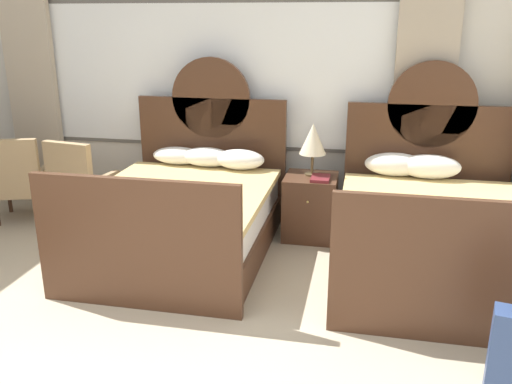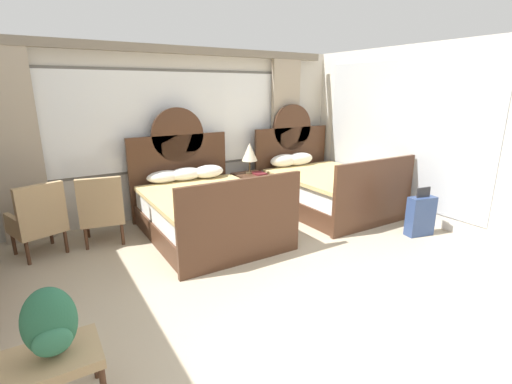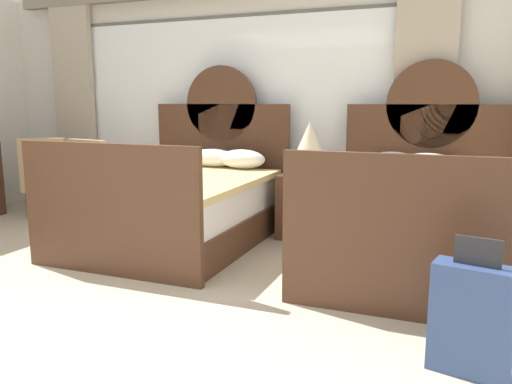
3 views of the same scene
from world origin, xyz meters
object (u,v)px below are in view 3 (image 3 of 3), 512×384
at_px(table_lamp_on_nightstand, 310,138).
at_px(armchair_by_window_left, 99,179).
at_px(suitcase_on_floor, 473,319).
at_px(armchair_by_window_centre, 49,176).
at_px(bed_near_mirror, 418,223).
at_px(bed_near_window, 180,203).
at_px(book_on_nightstand, 315,175).
at_px(nightstand_between_beds, 307,205).

height_order(table_lamp_on_nightstand, armchair_by_window_left, table_lamp_on_nightstand).
bearing_deg(suitcase_on_floor, armchair_by_window_centre, 156.16).
height_order(armchair_by_window_left, armchair_by_window_centre, same).
xyz_separation_m(bed_near_mirror, armchair_by_window_left, (-3.56, 0.43, 0.10)).
xyz_separation_m(table_lamp_on_nightstand, armchair_by_window_left, (-2.44, -0.23, -0.53)).
height_order(bed_near_mirror, armchair_by_window_centre, bed_near_mirror).
bearing_deg(bed_near_window, armchair_by_window_left, 162.14).
height_order(armchair_by_window_centre, suitcase_on_floor, armchair_by_window_centre).
bearing_deg(bed_near_mirror, armchair_by_window_centre, 174.26).
xyz_separation_m(bed_near_window, armchair_by_window_left, (-1.31, 0.42, 0.10)).
height_order(bed_near_mirror, table_lamp_on_nightstand, bed_near_mirror).
bearing_deg(suitcase_on_floor, bed_near_window, 147.99).
xyz_separation_m(book_on_nightstand, armchair_by_window_centre, (-3.28, -0.08, -0.18)).
height_order(nightstand_between_beds, armchair_by_window_centre, armchair_by_window_centre).
bearing_deg(armchair_by_window_centre, bed_near_window, -11.76).
bearing_deg(table_lamp_on_nightstand, book_on_nightstand, -55.80).
distance_m(bed_near_window, nightstand_between_beds, 1.28).
bearing_deg(armchair_by_window_left, nightstand_between_beds, 4.48).
xyz_separation_m(book_on_nightstand, suitcase_on_floor, (1.39, -2.15, -0.37)).
xyz_separation_m(bed_near_window, suitcase_on_floor, (2.62, -1.64, -0.10)).
height_order(bed_near_window, armchair_by_window_centre, bed_near_window).
relative_size(book_on_nightstand, armchair_by_window_left, 0.27).
height_order(bed_near_mirror, armchair_by_window_left, bed_near_mirror).
bearing_deg(armchair_by_window_left, bed_near_window, -17.86).
distance_m(bed_near_mirror, nightstand_between_beds, 1.28).
relative_size(bed_near_mirror, armchair_by_window_centre, 2.23).
bearing_deg(armchair_by_window_left, bed_near_mirror, -6.86).
distance_m(bed_near_window, armchair_by_window_centre, 2.10).
distance_m(armchair_by_window_left, armchair_by_window_centre, 0.74).
xyz_separation_m(bed_near_window, bed_near_mirror, (2.25, -0.01, -0.00)).
bearing_deg(bed_near_window, book_on_nightstand, 22.62).
xyz_separation_m(bed_near_mirror, table_lamp_on_nightstand, (-1.12, 0.66, 0.63)).
bearing_deg(armchair_by_window_centre, nightstand_between_beds, 3.38).
height_order(bed_near_mirror, suitcase_on_floor, bed_near_mirror).
distance_m(bed_near_window, suitcase_on_floor, 3.09).
height_order(bed_near_window, table_lamp_on_nightstand, bed_near_window).
xyz_separation_m(table_lamp_on_nightstand, suitcase_on_floor, (1.49, -2.29, -0.72)).
bearing_deg(suitcase_on_floor, nightstand_between_beds, 123.53).
bearing_deg(armchair_by_window_centre, suitcase_on_floor, -23.84).
xyz_separation_m(bed_near_window, armchair_by_window_centre, (-2.05, 0.43, 0.10)).
height_order(bed_near_window, bed_near_mirror, same).
height_order(book_on_nightstand, suitcase_on_floor, suitcase_on_floor).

